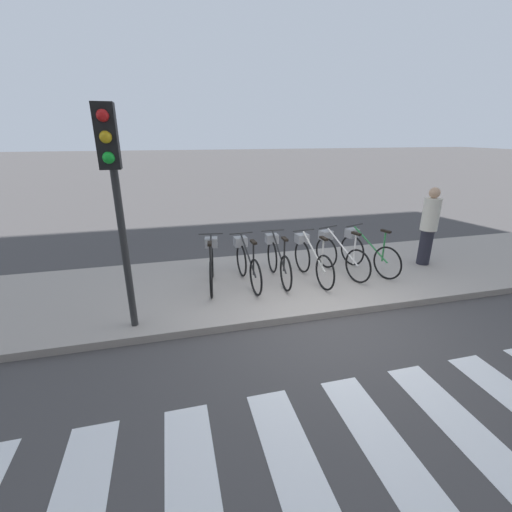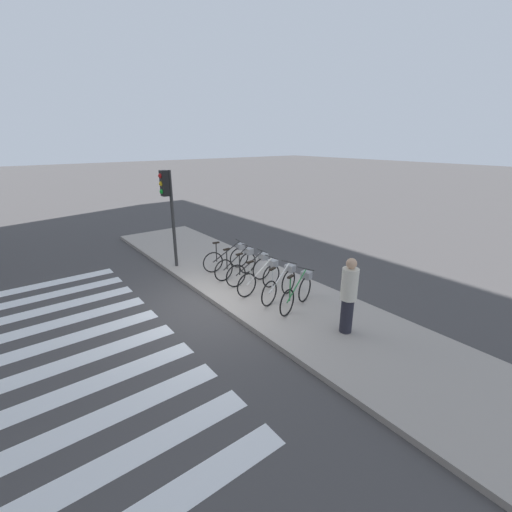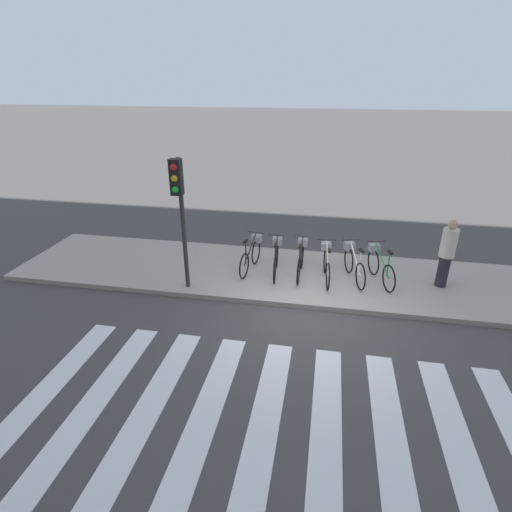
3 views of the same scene
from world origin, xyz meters
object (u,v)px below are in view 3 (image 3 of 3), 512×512
(pedestrian, at_px, (447,252))
(parked_bicycle_2, at_px, (301,258))
(parked_bicycle_1, at_px, (276,257))
(traffic_light, at_px, (179,198))
(parked_bicycle_3, at_px, (327,263))
(parked_bicycle_5, at_px, (380,265))
(parked_bicycle_4, at_px, (353,263))
(parked_bicycle_0, at_px, (252,254))

(pedestrian, bearing_deg, parked_bicycle_2, 179.87)
(parked_bicycle_1, bearing_deg, traffic_light, -148.27)
(parked_bicycle_1, distance_m, parked_bicycle_3, 1.25)
(parked_bicycle_3, xyz_separation_m, parked_bicycle_5, (1.25, 0.12, 0.00))
(parked_bicycle_2, distance_m, parked_bicycle_4, 1.27)
(parked_bicycle_0, bearing_deg, parked_bicycle_2, -2.42)
(traffic_light, bearing_deg, parked_bicycle_2, 25.94)
(pedestrian, bearing_deg, parked_bicycle_1, -179.51)
(parked_bicycle_3, bearing_deg, parked_bicycle_1, 175.46)
(parked_bicycle_0, relative_size, parked_bicycle_4, 1.03)
(pedestrian, bearing_deg, traffic_light, -168.11)
(pedestrian, bearing_deg, parked_bicycle_4, -179.70)
(parked_bicycle_5, distance_m, traffic_light, 4.94)
(parked_bicycle_3, bearing_deg, traffic_light, -160.89)
(parked_bicycle_2, xyz_separation_m, parked_bicycle_4, (1.27, -0.02, 0.00))
(parked_bicycle_5, relative_size, pedestrian, 0.90)
(parked_bicycle_0, relative_size, parked_bicycle_5, 1.04)
(parked_bicycle_0, distance_m, traffic_light, 2.55)
(parked_bicycle_0, bearing_deg, parked_bicycle_3, -5.85)
(parked_bicycle_3, bearing_deg, parked_bicycle_0, 174.15)
(parked_bicycle_3, relative_size, parked_bicycle_4, 1.03)
(parked_bicycle_5, bearing_deg, parked_bicycle_3, -174.32)
(parked_bicycle_0, distance_m, parked_bicycle_3, 1.90)
(parked_bicycle_2, bearing_deg, traffic_light, -154.06)
(parked_bicycle_0, height_order, traffic_light, traffic_light)
(parked_bicycle_3, bearing_deg, parked_bicycle_4, 10.79)
(parked_bicycle_1, xyz_separation_m, parked_bicycle_5, (2.50, 0.03, 0.00))
(parked_bicycle_5, bearing_deg, parked_bicycle_2, 179.52)
(parked_bicycle_0, xyz_separation_m, parked_bicycle_2, (1.26, -0.05, 0.00))
(parked_bicycle_0, relative_size, parked_bicycle_2, 0.99)
(parked_bicycle_3, relative_size, parked_bicycle_5, 1.04)
(parked_bicycle_0, xyz_separation_m, parked_bicycle_5, (3.15, -0.07, 0.00))
(parked_bicycle_3, distance_m, parked_bicycle_5, 1.26)
(parked_bicycle_3, height_order, pedestrian, pedestrian)
(parked_bicycle_4, height_order, parked_bicycle_5, same)
(parked_bicycle_3, distance_m, traffic_light, 3.82)
(pedestrian, xyz_separation_m, traffic_light, (-5.89, -1.24, 1.32))
(parked_bicycle_1, distance_m, traffic_light, 2.89)
(parked_bicycle_1, xyz_separation_m, parked_bicycle_2, (0.61, 0.04, 0.00))
(parked_bicycle_0, height_order, parked_bicycle_2, same)
(parked_bicycle_1, relative_size, parked_bicycle_5, 1.04)
(parked_bicycle_4, bearing_deg, traffic_light, -162.24)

